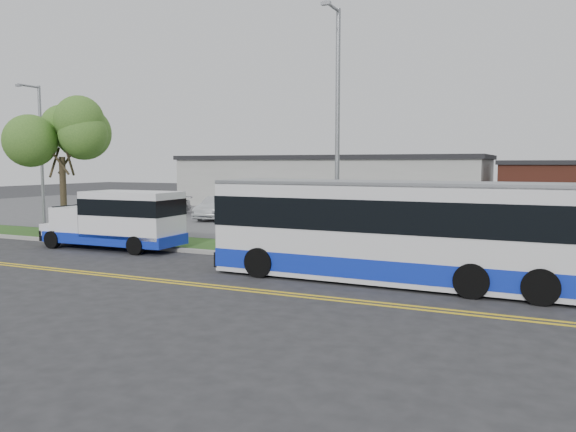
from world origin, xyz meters
The scene contains 18 objects.
ground centered at (0.00, 0.00, 0.00)m, with size 140.00×140.00×0.00m, color #28282B.
lane_line_north centered at (0.00, -3.85, 0.01)m, with size 70.00×0.12×0.01m, color yellow.
lane_line_south centered at (0.00, -4.15, 0.01)m, with size 70.00×0.12×0.01m, color yellow.
curb centered at (0.00, 1.10, 0.07)m, with size 80.00×0.30×0.15m, color #9E9B93.
verge centered at (0.00, 2.90, 0.05)m, with size 80.00×3.30×0.10m, color #284D19.
parking_lot centered at (0.00, 17.00, 0.05)m, with size 80.00×25.00×0.10m, color #4C4C4F.
commercial_building centered at (-6.00, 27.00, 2.18)m, with size 25.40×10.40×4.35m.
brick_wing centered at (10.50, 26.00, 1.96)m, with size 6.30×7.30×3.90m.
tree_west centered at (-12.00, 3.20, 5.12)m, with size 4.40×4.40×6.91m.
streetlight_near centered at (3.00, 2.73, 5.23)m, with size 0.35×1.53×9.50m.
streetlight_far centered at (-16.00, 5.42, 4.48)m, with size 0.35×1.53×8.00m.
shuttle_bus centered at (-6.03, 0.61, 1.34)m, with size 6.58×2.32×2.50m.
transit_bus centered at (6.12, -1.09, 1.58)m, with size 11.31×2.89×3.12m.
pedestrian centered at (-8.35, 1.90, 1.06)m, with size 0.70×0.46×1.91m, color black.
parked_car_a centered at (-8.61, 12.66, 0.83)m, with size 1.55×4.45×1.47m, color silver.
parked_car_b centered at (-13.99, 14.16, 0.72)m, with size 1.75×4.31×1.25m, color silver.
grocery_bag_left centered at (-8.65, 1.65, 0.26)m, with size 0.32×0.32×0.32m, color white.
grocery_bag_right centered at (-8.05, 2.15, 0.26)m, with size 0.32×0.32×0.32m, color white.
Camera 1 is at (10.45, -18.11, 3.67)m, focal length 35.00 mm.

